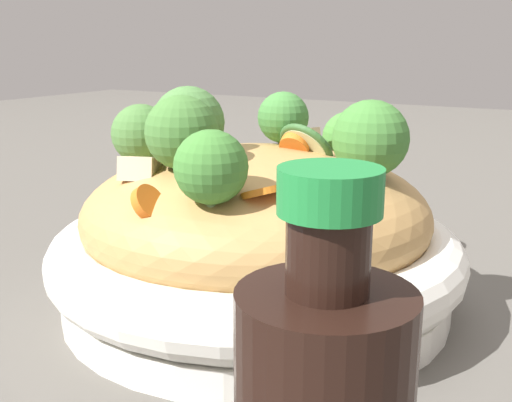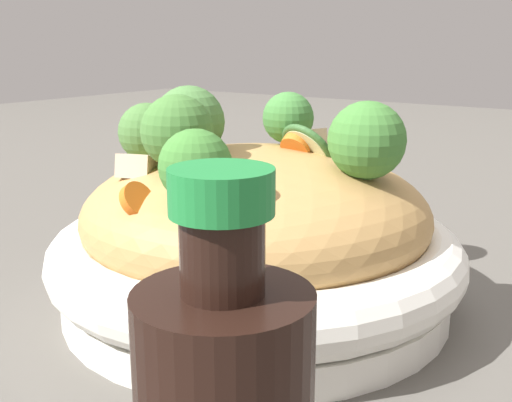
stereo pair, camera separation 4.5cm
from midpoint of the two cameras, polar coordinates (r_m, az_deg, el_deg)
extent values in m
plane|color=#57534D|center=(0.48, -2.74, -9.27)|extent=(3.00, 3.00, 0.00)
cylinder|color=white|center=(0.48, -2.76, -8.07)|extent=(0.28, 0.28, 0.02)
torus|color=white|center=(0.47, -2.80, -4.59)|extent=(0.30, 0.30, 0.04)
ellipsoid|color=tan|center=(0.46, -2.85, -1.21)|extent=(0.25, 0.25, 0.10)
torus|color=#AE8047|center=(0.45, -3.17, 3.29)|extent=(0.07, 0.07, 0.02)
torus|color=#B48A48|center=(0.47, -3.78, 3.15)|extent=(0.06, 0.06, 0.02)
cone|color=#99B06B|center=(0.49, -12.96, 3.28)|extent=(0.02, 0.02, 0.02)
sphere|color=#487639|center=(0.48, -13.12, 5.97)|extent=(0.05, 0.05, 0.05)
cone|color=#96B075|center=(0.42, -9.81, 2.72)|extent=(0.02, 0.02, 0.02)
sphere|color=#447735|center=(0.41, -9.96, 6.17)|extent=(0.05, 0.05, 0.05)
cone|color=#93B473|center=(0.42, 7.23, 2.16)|extent=(0.03, 0.03, 0.02)
sphere|color=#417D35|center=(0.41, 7.34, 5.65)|extent=(0.07, 0.07, 0.05)
cone|color=#8DB96D|center=(0.48, -0.14, 4.89)|extent=(0.02, 0.02, 0.02)
sphere|color=#427F3A|center=(0.48, -0.14, 7.62)|extent=(0.05, 0.05, 0.04)
cone|color=#97AD74|center=(0.36, -7.64, -0.50)|extent=(0.02, 0.02, 0.02)
sphere|color=#407E33|center=(0.36, -7.76, 3.04)|extent=(0.06, 0.06, 0.04)
cone|color=#93AE71|center=(0.45, -9.00, 4.00)|extent=(0.02, 0.02, 0.02)
sphere|color=#4B7C3F|center=(0.44, -9.13, 7.06)|extent=(0.05, 0.05, 0.05)
cone|color=#92B972|center=(0.53, 5.96, 3.38)|extent=(0.02, 0.02, 0.01)
sphere|color=#458537|center=(0.53, 6.02, 5.71)|extent=(0.05, 0.05, 0.04)
cylinder|color=orange|center=(0.38, -13.20, -0.21)|extent=(0.02, 0.02, 0.02)
cylinder|color=orange|center=(0.37, -2.86, 0.81)|extent=(0.03, 0.03, 0.01)
cylinder|color=orange|center=(0.45, 0.69, 5.01)|extent=(0.02, 0.02, 0.02)
cylinder|color=beige|center=(0.45, 1.76, 4.92)|extent=(0.03, 0.04, 0.03)
torus|color=#376230|center=(0.45, 1.76, 4.92)|extent=(0.04, 0.05, 0.04)
cylinder|color=beige|center=(0.44, -8.40, 4.37)|extent=(0.04, 0.04, 0.02)
torus|color=#386334|center=(0.44, -8.40, 4.37)|extent=(0.05, 0.05, 0.03)
cube|color=beige|center=(0.43, -13.49, 2.85)|extent=(0.03, 0.03, 0.02)
cube|color=beige|center=(0.49, 1.36, 5.51)|extent=(0.03, 0.03, 0.02)
cylinder|color=black|center=(0.17, -1.01, -4.97)|extent=(0.02, 0.02, 0.02)
cylinder|color=#1E7F38|center=(0.16, -1.04, 0.84)|extent=(0.03, 0.03, 0.01)
camera|label=1|loc=(0.02, -92.86, -0.75)|focal=43.81mm
camera|label=2|loc=(0.02, 87.14, 0.75)|focal=43.81mm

